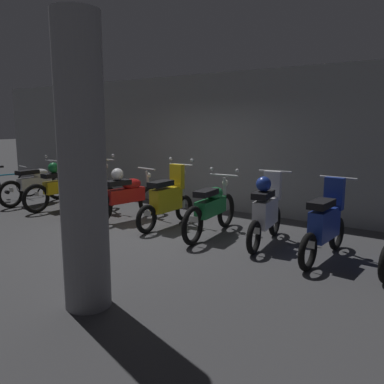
# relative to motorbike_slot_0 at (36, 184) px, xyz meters

# --- Properties ---
(ground_plane) EXTENTS (80.00, 80.00, 0.00)m
(ground_plane) POSITION_rel_motorbike_slot_0_xyz_m (4.05, -0.57, -0.49)
(ground_plane) COLOR #424244
(back_wall) EXTENTS (16.09, 0.30, 3.06)m
(back_wall) POSITION_rel_motorbike_slot_0_xyz_m (4.05, 2.16, 1.04)
(back_wall) COLOR gray
(back_wall) RESTS_ON ground
(motorbike_slot_0) EXTENTS (0.59, 1.95, 1.15)m
(motorbike_slot_0) POSITION_rel_motorbike_slot_0_xyz_m (0.00, 0.00, 0.00)
(motorbike_slot_0) COLOR black
(motorbike_slot_0) RESTS_ON ground
(motorbike_slot_1) EXTENTS (0.56, 1.95, 1.08)m
(motorbike_slot_1) POSITION_rel_motorbike_slot_0_xyz_m (1.01, -0.00, 0.03)
(motorbike_slot_1) COLOR black
(motorbike_slot_1) RESTS_ON ground
(motorbike_slot_2) EXTENTS (0.59, 1.68, 1.29)m
(motorbike_slot_2) POSITION_rel_motorbike_slot_0_xyz_m (2.02, 0.00, 0.04)
(motorbike_slot_2) COLOR black
(motorbike_slot_2) RESTS_ON ground
(motorbike_slot_3) EXTENTS (0.61, 1.93, 1.08)m
(motorbike_slot_3) POSITION_rel_motorbike_slot_0_xyz_m (3.04, 0.02, 0.03)
(motorbike_slot_3) COLOR black
(motorbike_slot_3) RESTS_ON ground
(motorbike_slot_4) EXTENTS (0.59, 1.68, 1.29)m
(motorbike_slot_4) POSITION_rel_motorbike_slot_0_xyz_m (4.05, 0.10, 0.04)
(motorbike_slot_4) COLOR black
(motorbike_slot_4) RESTS_ON ground
(motorbike_slot_5) EXTENTS (0.59, 1.95, 1.15)m
(motorbike_slot_5) POSITION_rel_motorbike_slot_0_xyz_m (5.05, 0.07, 0.00)
(motorbike_slot_5) COLOR black
(motorbike_slot_5) RESTS_ON ground
(motorbike_slot_6) EXTENTS (0.56, 1.68, 1.18)m
(motorbike_slot_6) POSITION_rel_motorbike_slot_0_xyz_m (6.07, 0.14, 0.07)
(motorbike_slot_6) COLOR black
(motorbike_slot_6) RESTS_ON ground
(motorbike_slot_7) EXTENTS (0.56, 1.68, 1.18)m
(motorbike_slot_7) POSITION_rel_motorbike_slot_0_xyz_m (7.08, -0.05, 0.03)
(motorbike_slot_7) COLOR black
(motorbike_slot_7) RESTS_ON ground
(bicycle) EXTENTS (0.54, 1.70, 0.89)m
(bicycle) POSITION_rel_motorbike_slot_0_xyz_m (-1.09, -0.08, -0.13)
(bicycle) COLOR black
(bicycle) RESTS_ON ground
(support_pillar) EXTENTS (0.49, 0.49, 3.06)m
(support_pillar) POSITION_rel_motorbike_slot_0_xyz_m (5.43, -3.05, 1.04)
(support_pillar) COLOR gray
(support_pillar) RESTS_ON ground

